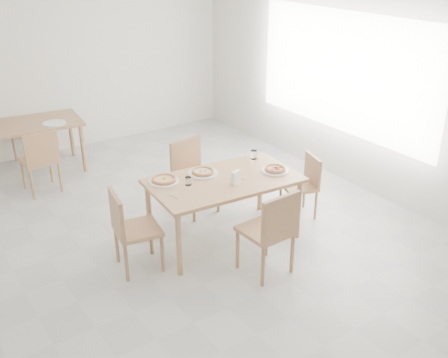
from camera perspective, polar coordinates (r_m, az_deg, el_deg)
room at (r=7.31m, az=12.78°, el=11.24°), size 7.28×7.00×7.00m
main_table at (r=5.73m, az=-0.00°, el=-0.68°), size 1.69×1.05×0.75m
chair_south at (r=5.20m, az=5.21°, el=-5.31°), size 0.48×0.48×0.93m
chair_north at (r=6.47m, az=-3.54°, el=0.91°), size 0.50×0.50×0.90m
chair_west at (r=5.36m, az=-10.28°, el=-5.03°), size 0.50×0.50×0.88m
chair_east at (r=6.44m, az=8.75°, el=-0.26°), size 0.47×0.47×0.77m
plate_margherita at (r=5.66m, az=-6.54°, el=-0.26°), size 0.33×0.33×0.02m
plate_mushroom at (r=5.81m, az=-2.31°, el=0.60°), size 0.33×0.33×0.02m
plate_pepperoni at (r=5.91m, az=5.58°, el=0.90°), size 0.31×0.31×0.02m
pizza_margherita at (r=5.65m, az=-6.55°, el=-0.05°), size 0.33×0.33×0.03m
pizza_mushroom at (r=5.81m, az=-2.31°, el=0.81°), size 0.33×0.33×0.03m
pizza_pepperoni at (r=5.90m, az=5.59°, el=1.11°), size 0.25×0.25×0.03m
tumbler_a at (r=6.21m, az=3.26°, el=2.67°), size 0.08×0.08×0.11m
tumbler_b at (r=5.56m, az=-3.91°, el=-0.23°), size 0.07×0.07×0.09m
napkin_holder at (r=5.56m, az=1.31°, el=0.13°), size 0.14×0.10×0.15m
fork_a at (r=5.72m, az=1.67°, el=0.11°), size 0.03×0.18×0.01m
fork_b at (r=5.34m, az=-5.61°, el=-1.88°), size 0.05×0.17×0.01m
second_table at (r=7.98m, az=-20.52°, el=5.14°), size 1.52×0.96×0.75m
chair_back_s at (r=7.29m, az=-19.34°, el=2.23°), size 0.45×0.45×0.89m
chair_back_n at (r=8.76m, az=-21.01°, el=5.31°), size 0.48×0.48×0.79m
plate_empty at (r=7.79m, az=-18.00°, el=5.79°), size 0.32×0.32×0.02m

